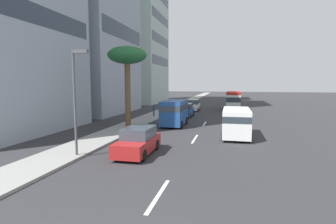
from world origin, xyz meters
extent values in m
plane|color=#2D2D30|center=(31.50, 0.00, 0.00)|extent=(198.00, 198.00, 0.00)
cube|color=gray|center=(31.50, 6.98, 0.07)|extent=(162.00, 2.81, 0.15)
cube|color=silver|center=(5.22, 0.00, 0.01)|extent=(3.20, 0.16, 0.01)
cube|color=silver|center=(15.90, 0.00, 0.01)|extent=(3.20, 0.16, 0.01)
cube|color=silver|center=(23.82, 0.00, 0.01)|extent=(3.20, 0.16, 0.01)
cube|color=white|center=(36.96, 3.07, 0.59)|extent=(4.01, 1.89, 0.83)
cube|color=#38424C|center=(37.16, 3.07, 1.35)|extent=(2.21, 1.74, 0.68)
cylinder|color=black|center=(35.72, 2.21, 0.32)|extent=(0.64, 0.22, 0.64)
cylinder|color=black|center=(35.72, 3.94, 0.32)|extent=(0.64, 0.22, 0.64)
cylinder|color=black|center=(38.20, 2.21, 0.32)|extent=(0.64, 0.22, 0.64)
cylinder|color=black|center=(38.20, 3.94, 0.32)|extent=(0.64, 0.22, 0.64)
cube|color=#1E478C|center=(29.26, 2.96, 0.59)|extent=(4.37, 1.70, 0.83)
cube|color=#38424C|center=(29.48, 2.96, 1.34)|extent=(2.40, 1.56, 0.68)
cylinder|color=black|center=(27.91, 2.18, 0.32)|extent=(0.64, 0.22, 0.64)
cylinder|color=black|center=(27.91, 3.75, 0.32)|extent=(0.64, 0.22, 0.64)
cylinder|color=black|center=(30.61, 2.18, 0.32)|extent=(0.64, 0.22, 0.64)
cylinder|color=black|center=(30.61, 3.75, 0.32)|extent=(0.64, 0.22, 0.64)
cube|color=#A51E1E|center=(10.77, 2.79, 0.57)|extent=(4.29, 1.73, 0.78)
cube|color=#38424C|center=(10.98, 2.79, 1.28)|extent=(2.36, 1.59, 0.64)
cylinder|color=black|center=(9.43, 1.99, 0.32)|extent=(0.64, 0.22, 0.64)
cylinder|color=black|center=(9.43, 3.59, 0.32)|extent=(0.64, 0.22, 0.64)
cylinder|color=black|center=(12.10, 1.99, 0.32)|extent=(0.64, 0.22, 0.64)
cylinder|color=black|center=(12.10, 3.59, 0.32)|extent=(0.64, 0.22, 0.64)
cube|color=white|center=(17.43, -3.08, 1.21)|extent=(4.97, 2.04, 2.03)
cube|color=#2D3842|center=(17.43, -3.08, 1.66)|extent=(4.98, 2.04, 0.49)
cylinder|color=black|center=(18.92, -2.11, 0.36)|extent=(0.72, 0.24, 0.72)
cylinder|color=black|center=(18.92, -4.04, 0.36)|extent=(0.72, 0.24, 0.72)
cylinder|color=black|center=(15.94, -2.11, 0.36)|extent=(0.72, 0.24, 0.72)
cylinder|color=black|center=(15.94, -4.04, 0.36)|extent=(0.72, 0.24, 0.72)
cube|color=#1E478C|center=(21.87, 2.84, 1.36)|extent=(4.73, 2.00, 2.33)
cube|color=#2D3842|center=(21.87, 2.84, 1.88)|extent=(4.74, 2.00, 0.56)
cylinder|color=black|center=(20.45, 1.89, 0.36)|extent=(0.72, 0.24, 0.72)
cylinder|color=black|center=(20.45, 3.79, 0.36)|extent=(0.72, 0.24, 0.72)
cylinder|color=black|center=(23.29, 1.89, 0.36)|extent=(0.72, 0.24, 0.72)
cylinder|color=black|center=(23.29, 3.79, 0.36)|extent=(0.72, 0.24, 0.72)
cube|color=silver|center=(40.00, -3.02, 1.35)|extent=(6.76, 2.12, 2.23)
cube|color=#B2261E|center=(40.00, -3.02, 2.68)|extent=(6.76, 2.12, 0.43)
cube|color=#28333D|center=(40.00, -3.02, 1.77)|extent=(6.78, 2.12, 0.74)
cylinder|color=black|center=(41.96, -2.02, 0.42)|extent=(0.84, 0.26, 0.84)
cylinder|color=black|center=(41.96, -4.03, 0.42)|extent=(0.84, 0.26, 0.84)
cylinder|color=black|center=(38.04, -2.02, 0.42)|extent=(0.84, 0.26, 0.84)
cylinder|color=black|center=(38.04, -4.03, 0.42)|extent=(0.84, 0.26, 0.84)
cylinder|color=navy|center=(27.87, 6.74, 0.53)|extent=(0.14, 0.14, 0.76)
cylinder|color=navy|center=(28.03, 6.74, 0.53)|extent=(0.14, 0.14, 0.76)
cube|color=navy|center=(27.95, 6.74, 1.21)|extent=(0.34, 0.25, 0.60)
sphere|color=tan|center=(27.95, 6.74, 1.61)|extent=(0.20, 0.20, 0.20)
cylinder|color=brown|center=(19.96, 7.01, 3.25)|extent=(0.54, 0.54, 6.19)
ellipsoid|color=#236033|center=(19.96, 7.01, 6.89)|extent=(3.68, 3.68, 1.66)
cylinder|color=#4C4C51|center=(9.26, 5.98, 3.15)|extent=(0.14, 0.14, 6.00)
cube|color=#4C4C51|center=(9.26, 5.53, 6.00)|extent=(0.24, 0.90, 0.20)
cube|color=#2D3847|center=(15.23, 12.00, 9.49)|extent=(12.21, 0.08, 1.58)
cube|color=#2D3847|center=(31.43, 12.00, 11.22)|extent=(13.20, 0.08, 2.08)
cube|color=#B2C6BC|center=(51.70, 18.69, 18.45)|extent=(14.42, 13.44, 36.91)
cube|color=#2D3847|center=(51.70, 12.00, 8.86)|extent=(13.26, 0.08, 1.85)
cube|color=#2D3847|center=(51.70, 12.00, 13.29)|extent=(13.26, 0.08, 1.85)
cube|color=#2D3847|center=(51.70, 12.00, 17.72)|extent=(13.26, 0.08, 1.85)
camera|label=1|loc=(-4.32, -2.59, 4.28)|focal=28.81mm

